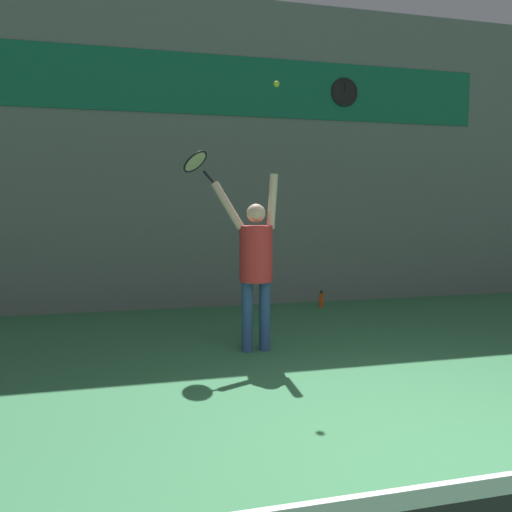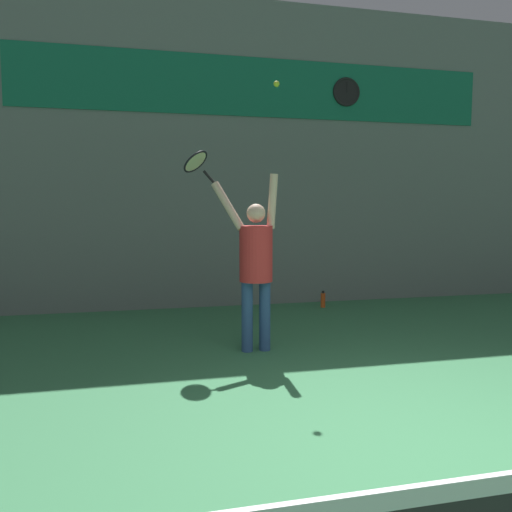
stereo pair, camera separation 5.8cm
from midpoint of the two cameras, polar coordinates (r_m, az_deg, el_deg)
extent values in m
plane|color=#387A4C|center=(3.68, 23.26, -21.34)|extent=(18.00, 18.00, 0.00)
cube|color=slate|center=(8.49, 0.19, 11.33)|extent=(18.00, 0.10, 5.00)
cube|color=#146B4C|center=(8.61, 0.30, 18.70)|extent=(7.85, 0.02, 0.94)
cylinder|color=black|center=(9.06, 9.88, 17.96)|extent=(0.44, 0.02, 0.44)
torus|color=black|center=(9.06, 9.88, 17.96)|extent=(0.49, 0.04, 0.49)
cube|color=black|center=(9.06, 9.92, 18.45)|extent=(0.02, 0.01, 0.18)
cylinder|color=#2D4C7F|center=(5.73, -1.31, -6.94)|extent=(0.13, 0.13, 0.81)
cylinder|color=#2D4C7F|center=(5.77, 0.71, -6.84)|extent=(0.13, 0.13, 0.81)
cylinder|color=red|center=(5.64, -0.30, 0.27)|extent=(0.38, 0.38, 0.63)
sphere|color=beige|center=(5.62, -0.30, 4.91)|extent=(0.21, 0.21, 0.21)
cylinder|color=beige|center=(5.65, 1.58, 6.27)|extent=(0.16, 0.15, 0.62)
cylinder|color=beige|center=(5.66, -3.54, 5.74)|extent=(0.38, 0.33, 0.56)
cylinder|color=black|center=(5.79, -5.67, 8.94)|extent=(0.15, 0.13, 0.17)
torus|color=black|center=(5.90, -7.24, 10.65)|extent=(0.41, 0.42, 0.25)
cylinder|color=beige|center=(5.90, -7.24, 10.65)|extent=(0.34, 0.36, 0.21)
sphere|color=#CCDB2D|center=(5.76, 2.06, 19.05)|extent=(0.07, 0.07, 0.07)
cylinder|color=#D84C19|center=(8.36, 7.28, -5.02)|extent=(0.08, 0.08, 0.24)
cylinder|color=black|center=(8.33, 7.29, -4.09)|extent=(0.04, 0.04, 0.04)
camera|label=1|loc=(0.03, -90.30, -0.03)|focal=35.00mm
camera|label=2|loc=(0.03, 89.70, 0.03)|focal=35.00mm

